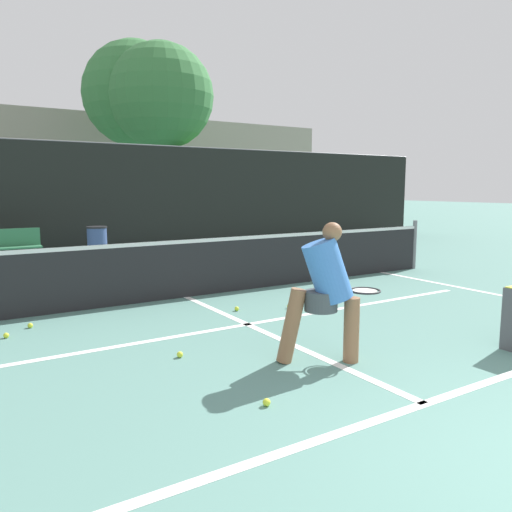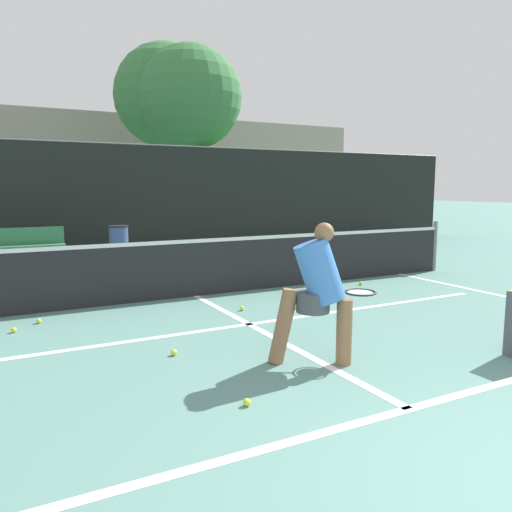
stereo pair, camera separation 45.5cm
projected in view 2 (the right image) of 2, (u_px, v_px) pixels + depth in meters
name	position (u px, v px, depth m)	size (l,w,h in m)	color
court_baseline_near	(409.00, 409.00, 4.06)	(11.00, 0.10, 0.01)	white
court_service_line	(249.00, 324.00, 6.57)	(8.25, 0.10, 0.01)	white
court_center_mark	(266.00, 333.00, 6.17)	(0.10, 4.82, 0.01)	white
court_sideline_right	(504.00, 296.00, 8.26)	(0.10, 5.82, 0.01)	white
net	(195.00, 266.00, 8.22)	(11.09, 0.09, 1.07)	slate
fence_back	(113.00, 199.00, 13.41)	(24.00, 0.06, 2.97)	black
player_practicing	(318.00, 289.00, 5.02)	(1.24, 0.58, 1.46)	#8C6042
tennis_ball_scattered_0	(242.00, 308.00, 7.31)	(0.07, 0.07, 0.07)	#D1E033
tennis_ball_scattered_1	(174.00, 353.00, 5.36)	(0.07, 0.07, 0.07)	#D1E033
tennis_ball_scattered_3	(14.00, 330.00, 6.20)	(0.07, 0.07, 0.07)	#D1E033
tennis_ball_scattered_4	(247.00, 402.00, 4.12)	(0.07, 0.07, 0.07)	#D1E033
tennis_ball_scattered_6	(361.00, 283.00, 9.22)	(0.07, 0.07, 0.07)	#D1E033
tennis_ball_scattered_7	(39.00, 321.00, 6.62)	(0.07, 0.07, 0.07)	#D1E033
tennis_ball_scattered_8	(295.00, 307.00, 7.40)	(0.07, 0.07, 0.07)	#D1E033
courtside_bench	(24.00, 245.00, 11.54)	(1.77, 0.42, 0.86)	#33724C
trash_bin	(119.00, 243.00, 12.34)	(0.49, 0.49, 0.86)	#384C7F
parked_car	(17.00, 223.00, 16.39)	(1.89, 4.59, 1.49)	maroon
tree_west	(229.00, 162.00, 22.32)	(2.87, 2.87, 3.41)	brown
tree_mid	(190.00, 97.00, 21.84)	(4.53, 4.53, 7.96)	brown
tree_east	(166.00, 96.00, 23.16)	(4.77, 4.77, 8.39)	brown
building_far	(52.00, 167.00, 26.00)	(36.00, 2.40, 5.66)	gray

